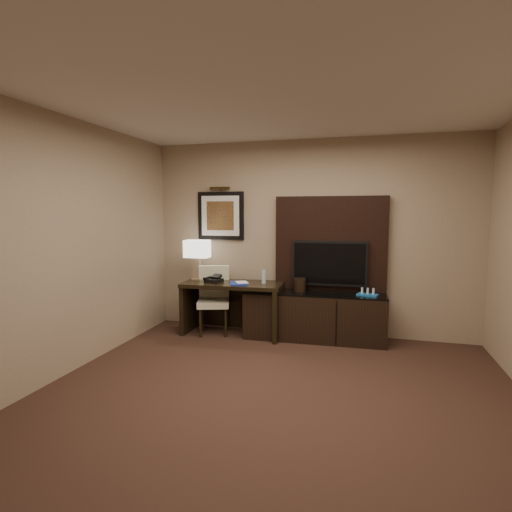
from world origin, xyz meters
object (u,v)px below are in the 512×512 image
(tv, at_px, (329,263))
(table_lamp, at_px, (197,258))
(water_bottle, at_px, (264,277))
(desk_chair, at_px, (214,302))
(ice_bucket, at_px, (300,285))
(minibar_tray, at_px, (368,292))
(desk, at_px, (233,309))
(credenza, at_px, (314,316))
(desk_phone, at_px, (214,279))

(tv, xyz_separation_m, table_lamp, (-1.87, -0.13, 0.03))
(table_lamp, xyz_separation_m, water_bottle, (1.01, -0.06, -0.22))
(desk_chair, relative_size, water_bottle, 4.88)
(ice_bucket, bearing_deg, minibar_tray, -2.79)
(desk, distance_m, tv, 1.47)
(credenza, distance_m, ice_bucket, 0.46)
(desk_phone, bearing_deg, table_lamp, 166.42)
(desk, height_order, tv, tv)
(table_lamp, height_order, ice_bucket, table_lamp)
(desk, relative_size, desk_phone, 6.56)
(tv, bearing_deg, table_lamp, -176.07)
(credenza, height_order, ice_bucket, ice_bucket)
(credenza, xyz_separation_m, desk_phone, (-1.38, -0.15, 0.47))
(minibar_tray, bearing_deg, ice_bucket, 177.21)
(desk, relative_size, table_lamp, 2.20)
(credenza, height_order, table_lamp, table_lamp)
(desk_chair, height_order, ice_bucket, desk_chair)
(desk, relative_size, ice_bucket, 7.60)
(minibar_tray, bearing_deg, water_bottle, -179.50)
(tv, distance_m, water_bottle, 0.90)
(desk, distance_m, table_lamp, 0.90)
(tv, bearing_deg, desk, -169.50)
(table_lamp, distance_m, desk_phone, 0.44)
(credenza, relative_size, tv, 1.86)
(tv, relative_size, table_lamp, 1.60)
(water_bottle, bearing_deg, desk_chair, -173.11)
(desk_phone, bearing_deg, desk, 23.88)
(tv, relative_size, minibar_tray, 3.90)
(tv, height_order, minibar_tray, tv)
(ice_bucket, bearing_deg, tv, 19.35)
(desk_chair, height_order, minibar_tray, desk_chair)
(water_bottle, distance_m, ice_bucket, 0.50)
(tv, bearing_deg, water_bottle, -167.81)
(desk_chair, distance_m, ice_bucket, 1.23)
(water_bottle, bearing_deg, table_lamp, 176.68)
(desk, distance_m, ice_bucket, 1.00)
(table_lamp, bearing_deg, desk, -11.03)
(water_bottle, height_order, ice_bucket, water_bottle)
(table_lamp, distance_m, minibar_tray, 2.40)
(minibar_tray, bearing_deg, table_lamp, 178.88)
(desk_chair, relative_size, table_lamp, 1.44)
(tv, height_order, table_lamp, table_lamp)
(tv, relative_size, water_bottle, 5.42)
(table_lamp, bearing_deg, minibar_tray, -1.12)
(credenza, relative_size, ice_bucket, 10.29)
(table_lamp, bearing_deg, desk_chair, -25.54)
(table_lamp, distance_m, ice_bucket, 1.53)
(tv, height_order, desk_phone, tv)
(desk_chair, relative_size, desk_phone, 4.30)
(credenza, distance_m, desk_chair, 1.41)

